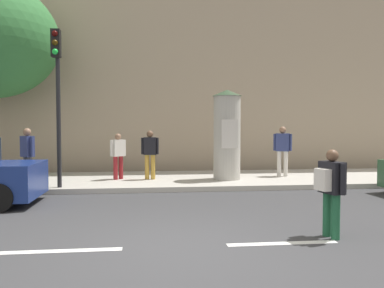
{
  "coord_description": "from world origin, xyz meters",
  "views": [
    {
      "loc": [
        -0.42,
        -6.01,
        1.88
      ],
      "look_at": [
        0.48,
        2.0,
        1.51
      ],
      "focal_mm": 36.88,
      "sensor_mm": 36.0,
      "label": 1
    }
  ],
  "objects": [
    {
      "name": "traffic_light",
      "position": [
        -2.89,
        5.24,
        3.07
      ],
      "size": [
        0.24,
        0.45,
        4.35
      ],
      "color": "black",
      "rests_on": "sidewalk_curb"
    },
    {
      "name": "ground_plane",
      "position": [
        0.0,
        0.0,
        0.0
      ],
      "size": [
        80.0,
        80.0,
        0.0
      ],
      "primitive_type": "plane",
      "color": "#38383A"
    },
    {
      "name": "poster_column",
      "position": [
        2.12,
        6.47,
        1.61
      ],
      "size": [
        0.95,
        0.95,
        2.88
      ],
      "color": "#B2ADA3",
      "rests_on": "sidewalk_curb"
    },
    {
      "name": "pedestrian_with_bag",
      "position": [
        -3.85,
        5.73,
        1.12
      ],
      "size": [
        0.45,
        0.45,
        1.66
      ],
      "color": "#4C4C51",
      "rests_on": "sidewalk_curb"
    },
    {
      "name": "pedestrian_near_pole",
      "position": [
        4.17,
        7.01,
        1.15
      ],
      "size": [
        0.58,
        0.4,
        1.7
      ],
      "color": "silver",
      "rests_on": "sidewalk_curb"
    },
    {
      "name": "building_backdrop",
      "position": [
        0.0,
        12.0,
        5.8
      ],
      "size": [
        36.0,
        5.0,
        11.59
      ],
      "primitive_type": "cube",
      "color": "tan",
      "rests_on": "ground_plane"
    },
    {
      "name": "lane_markings",
      "position": [
        -0.0,
        0.0,
        0.0
      ],
      "size": [
        25.8,
        0.16,
        0.01
      ],
      "color": "silver",
      "rests_on": "ground_plane"
    },
    {
      "name": "pedestrian_in_red_top",
      "position": [
        -1.37,
        6.85,
        1.01
      ],
      "size": [
        0.48,
        0.47,
        1.48
      ],
      "color": "maroon",
      "rests_on": "sidewalk_curb"
    },
    {
      "name": "sidewalk_curb",
      "position": [
        0.0,
        7.0,
        0.07
      ],
      "size": [
        36.0,
        4.0,
        0.15
      ],
      "primitive_type": "cube",
      "color": "#B2ADA3",
      "rests_on": "ground_plane"
    },
    {
      "name": "pedestrian_with_backpack",
      "position": [
        -0.35,
        6.73,
        1.06
      ],
      "size": [
        0.56,
        0.28,
        1.57
      ],
      "color": "#B78C33",
      "rests_on": "sidewalk_curb"
    },
    {
      "name": "pedestrian_tallest",
      "position": [
        2.61,
        0.22,
        0.88
      ],
      "size": [
        0.46,
        0.59,
        1.49
      ],
      "color": "#1E5938",
      "rests_on": "ground_plane"
    }
  ]
}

